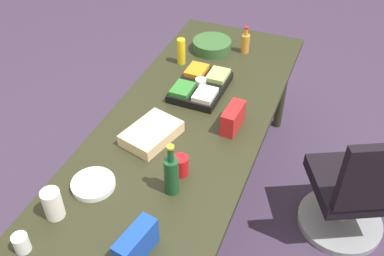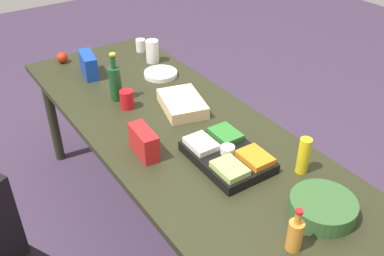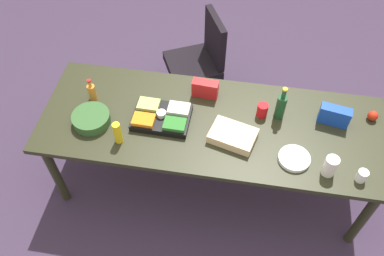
# 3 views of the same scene
# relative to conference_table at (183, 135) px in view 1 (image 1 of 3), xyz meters

# --- Properties ---
(ground_plane) EXTENTS (10.00, 10.00, 0.00)m
(ground_plane) POSITION_rel_conference_table_xyz_m (0.00, 0.00, -0.72)
(ground_plane) COLOR #3B2D43
(conference_table) EXTENTS (2.56, 0.93, 0.80)m
(conference_table) POSITION_rel_conference_table_xyz_m (0.00, 0.00, 0.00)
(conference_table) COLOR #292A18
(conference_table) RESTS_ON ground
(office_chair) EXTENTS (0.64, 0.64, 0.91)m
(office_chair) POSITION_rel_conference_table_xyz_m (-0.26, 1.04, -0.38)
(office_chair) COLOR gray
(office_chair) RESTS_ON ground
(sheet_cake) EXTENTS (0.37, 0.30, 0.07)m
(sheet_cake) POSITION_rel_conference_table_xyz_m (0.16, -0.12, 0.11)
(sheet_cake) COLOR beige
(sheet_cake) RESTS_ON conference_table
(chip_bag_blue) EXTENTS (0.23, 0.12, 0.15)m
(chip_bag_blue) POSITION_rel_conference_table_xyz_m (0.88, 0.15, 0.15)
(chip_bag_blue) COLOR #1540AD
(chip_bag_blue) RESTS_ON conference_table
(mayo_jar) EXTENTS (0.09, 0.09, 0.16)m
(mayo_jar) POSITION_rel_conference_table_xyz_m (0.82, -0.30, 0.15)
(mayo_jar) COLOR white
(mayo_jar) RESTS_ON conference_table
(red_solo_cup) EXTENTS (0.10, 0.10, 0.11)m
(red_solo_cup) POSITION_rel_conference_table_xyz_m (0.36, 0.14, 0.13)
(red_solo_cup) COLOR red
(red_solo_cup) RESTS_ON conference_table
(dressing_bottle) EXTENTS (0.07, 0.07, 0.20)m
(dressing_bottle) POSITION_rel_conference_table_xyz_m (-0.94, 0.10, 0.15)
(dressing_bottle) COLOR orange
(dressing_bottle) RESTS_ON conference_table
(chip_bag_red) EXTENTS (0.21, 0.09, 0.14)m
(chip_bag_red) POSITION_rel_conference_table_xyz_m (-0.09, 0.27, 0.14)
(chip_bag_red) COLOR red
(chip_bag_red) RESTS_ON conference_table
(veggie_tray) EXTENTS (0.43, 0.31, 0.09)m
(veggie_tray) POSITION_rel_conference_table_xyz_m (-0.37, -0.03, 0.11)
(veggie_tray) COLOR black
(veggie_tray) RESTS_ON conference_table
(salad_bowl) EXTENTS (0.29, 0.29, 0.08)m
(salad_bowl) POSITION_rel_conference_table_xyz_m (-0.88, -0.13, 0.11)
(salad_bowl) COLOR #325A2B
(salad_bowl) RESTS_ON conference_table
(paper_plate_stack) EXTENTS (0.28, 0.28, 0.03)m
(paper_plate_stack) POSITION_rel_conference_table_xyz_m (0.60, -0.24, 0.09)
(paper_plate_stack) COLOR white
(paper_plate_stack) RESTS_ON conference_table
(mustard_bottle) EXTENTS (0.07, 0.07, 0.19)m
(mustard_bottle) POSITION_rel_conference_table_xyz_m (-0.63, -0.27, 0.17)
(mustard_bottle) COLOR yellow
(mustard_bottle) RESTS_ON conference_table
(wine_bottle) EXTENTS (0.09, 0.09, 0.30)m
(wine_bottle) POSITION_rel_conference_table_xyz_m (0.48, 0.14, 0.19)
(wine_bottle) COLOR #184623
(wine_bottle) RESTS_ON conference_table
(paper_cup) EXTENTS (0.09, 0.09, 0.09)m
(paper_cup) POSITION_rel_conference_table_xyz_m (1.04, -0.32, 0.12)
(paper_cup) COLOR white
(paper_cup) RESTS_ON conference_table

